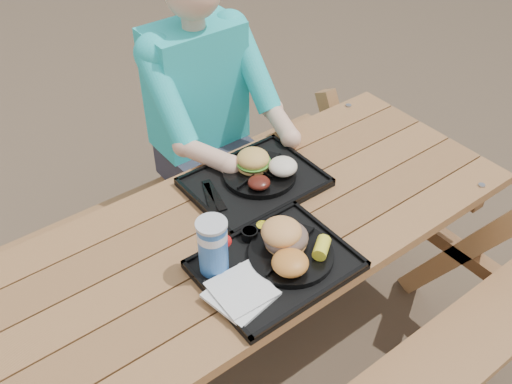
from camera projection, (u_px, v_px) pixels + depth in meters
ground at (256, 354)px, 2.36m from camera, size 60.00×60.00×0.00m
picnic_table at (256, 296)px, 2.12m from camera, size 1.80×1.49×0.75m
tray_near at (276, 266)px, 1.71m from camera, size 0.45×0.35×0.02m
tray_far at (255, 183)px, 2.01m from camera, size 0.45×0.35×0.02m
plate_near at (291, 254)px, 1.72m from camera, size 0.26×0.26×0.02m
plate_far at (260, 174)px, 2.02m from camera, size 0.26×0.26×0.02m
napkin_stack at (241, 294)px, 1.61m from camera, size 0.19×0.19×0.02m
soda_cup at (213, 248)px, 1.64m from camera, size 0.09×0.09×0.17m
condiment_bbq at (250, 234)px, 1.78m from camera, size 0.05×0.05×0.03m
condiment_mustard at (262, 228)px, 1.80m from camera, size 0.05×0.05×0.03m
sandwich at (286, 228)px, 1.70m from camera, size 0.13×0.13×0.14m
mac_cheese at (290, 263)px, 1.65m from camera, size 0.11×0.11×0.05m
corn_cob at (322, 248)px, 1.70m from camera, size 0.10×0.10×0.04m
cutlery_far at (214, 195)px, 1.94m from camera, size 0.07×0.17×0.01m
burger at (253, 155)px, 2.00m from camera, size 0.12×0.12×0.11m
baked_beans at (259, 183)px, 1.94m from camera, size 0.08×0.08×0.04m
potato_salad at (283, 166)px, 1.99m from camera, size 0.10×0.10×0.06m
diner at (202, 135)px, 2.45m from camera, size 0.48×0.84×1.28m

